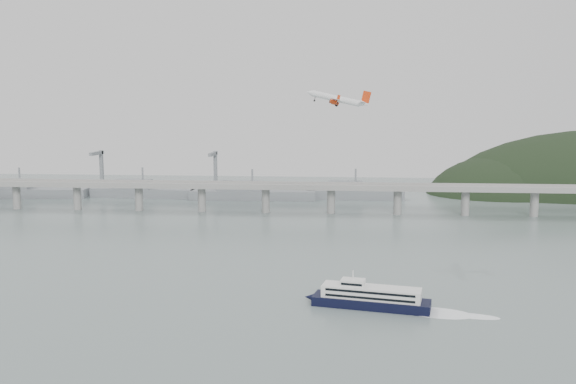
# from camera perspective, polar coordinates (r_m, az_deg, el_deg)

# --- Properties ---
(ground) EXTENTS (900.00, 900.00, 0.00)m
(ground) POSITION_cam_1_polar(r_m,az_deg,el_deg) (271.98, -1.04, -9.12)
(ground) COLOR slate
(ground) RESTS_ON ground
(bridge) EXTENTS (800.00, 22.00, 23.90)m
(bridge) POSITION_cam_1_polar(r_m,az_deg,el_deg) (463.72, 1.45, 0.18)
(bridge) COLOR gray
(bridge) RESTS_ON ground
(distant_fleet) EXTENTS (453.00, 60.90, 40.00)m
(distant_fleet) POSITION_cam_1_polar(r_m,az_deg,el_deg) (559.69, -14.08, 0.08)
(distant_fleet) COLOR slate
(distant_fleet) RESTS_ON ground
(ferry) EXTENTS (76.70, 24.40, 14.58)m
(ferry) POSITION_cam_1_polar(r_m,az_deg,el_deg) (250.26, 7.79, -9.76)
(ferry) COLOR black
(ferry) RESTS_ON ground
(airliner) EXTENTS (35.72, 32.31, 10.43)m
(airliner) POSITION_cam_1_polar(r_m,az_deg,el_deg) (332.10, 4.67, 8.66)
(airliner) COLOR white
(airliner) RESTS_ON ground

